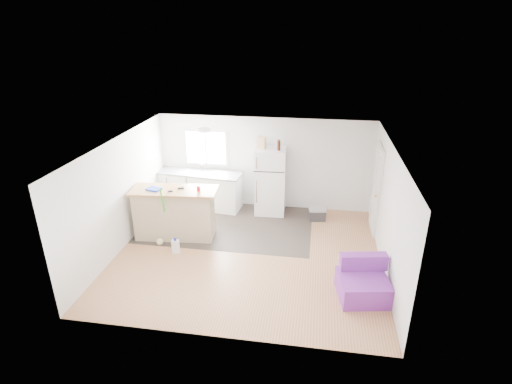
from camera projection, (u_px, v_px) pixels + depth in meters
room at (248, 203)px, 8.06m from camera, size 5.51×5.01×2.41m
vinyl_zone at (228, 224)px, 9.77m from camera, size 4.05×2.50×0.00m
window at (206, 148)px, 10.41m from camera, size 1.18×0.06×0.98m
interior_door at (376, 190)px, 9.15m from camera, size 0.11×0.92×2.10m
ceiling_fixture at (204, 130)px, 8.87m from camera, size 0.30×0.30×0.07m
kitchen_cabinets at (201, 189)px, 10.54m from camera, size 2.24×0.90×1.26m
peninsula at (175, 213)px, 9.01m from camera, size 1.96×0.89×1.17m
refrigerator at (270, 181)px, 10.11m from camera, size 0.78×0.75×1.71m
cooler at (317, 214)px, 9.94m from camera, size 0.45×0.34×0.32m
purple_seat at (363, 283)px, 7.13m from camera, size 0.98×0.94×0.70m
cleaner_jug at (176, 246)px, 8.51m from camera, size 0.18×0.15×0.35m
mop at (161, 235)px, 8.83m from camera, size 0.24×0.38×1.38m
red_cup at (198, 188)px, 8.68m from camera, size 0.10×0.10×0.12m
blue_tray at (154, 189)px, 8.76m from camera, size 0.35×0.29×0.04m
tool_a at (181, 188)px, 8.82m from camera, size 0.15×0.10×0.03m
tool_b at (170, 191)px, 8.66m from camera, size 0.11×0.07×0.03m
cardboard_box at (262, 143)px, 9.73m from camera, size 0.22×0.16×0.30m
bottle_left at (279, 145)px, 9.60m from camera, size 0.08×0.08×0.25m
bottle_right at (279, 145)px, 9.66m from camera, size 0.09×0.09×0.25m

